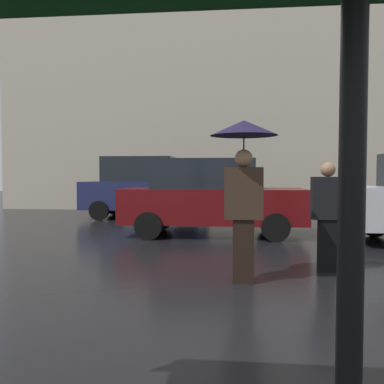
# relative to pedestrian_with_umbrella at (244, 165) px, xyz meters

# --- Properties ---
(pedestrian_with_umbrella) EXTENTS (0.89, 0.89, 2.14)m
(pedestrian_with_umbrella) POSITION_rel_pedestrian_with_umbrella_xyz_m (0.00, 0.00, 0.00)
(pedestrian_with_umbrella) COLOR black
(pedestrian_with_umbrella) RESTS_ON ground
(pedestrian_with_bag) EXTENTS (0.50, 0.24, 1.61)m
(pedestrian_with_bag) POSITION_rel_pedestrian_with_umbrella_xyz_m (1.26, 0.75, -0.65)
(pedestrian_with_bag) COLOR black
(pedestrian_with_bag) RESTS_ON ground
(parked_car_left) EXTENTS (4.05, 1.91, 1.99)m
(parked_car_left) POSITION_rel_pedestrian_with_umbrella_xyz_m (-3.02, 7.78, -0.57)
(parked_car_left) COLOR #1E234C
(parked_car_left) RESTS_ON ground
(parked_car_right) EXTENTS (4.22, 1.84, 1.79)m
(parked_car_right) POSITION_rel_pedestrian_with_umbrella_xyz_m (-0.67, 4.21, -0.65)
(parked_car_right) COLOR #590C0F
(parked_car_right) RESTS_ON ground
(building_block) EXTENTS (19.32, 2.01, 13.77)m
(building_block) POSITION_rel_pedestrian_with_umbrella_xyz_m (0.11, 11.55, 5.32)
(building_block) COLOR #B2A893
(building_block) RESTS_ON ground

